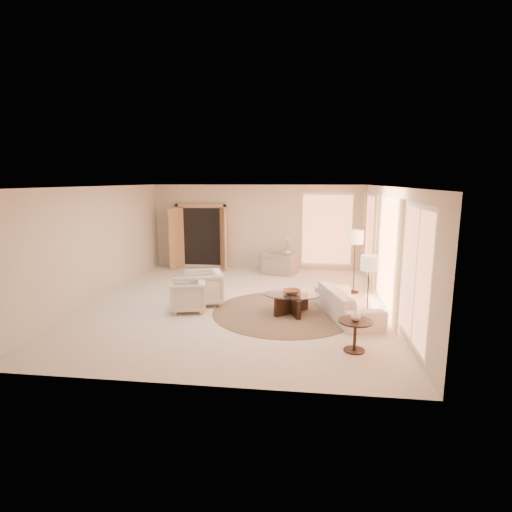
# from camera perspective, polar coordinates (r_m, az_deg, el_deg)

# --- Properties ---
(room) EXTENTS (7.04, 8.04, 2.83)m
(room) POSITION_cam_1_polar(r_m,az_deg,el_deg) (9.48, -2.70, 1.38)
(room) COLOR beige
(room) RESTS_ON ground
(windows_right) EXTENTS (0.10, 6.40, 2.40)m
(windows_right) POSITION_cam_1_polar(r_m,az_deg,el_deg) (9.63, 18.09, 0.71)
(windows_right) COLOR #EE8D5F
(windows_right) RESTS_ON room
(window_back_corner) EXTENTS (1.70, 0.10, 2.40)m
(window_back_corner) POSITION_cam_1_polar(r_m,az_deg,el_deg) (13.28, 10.10, 3.71)
(window_back_corner) COLOR #EE8D5F
(window_back_corner) RESTS_ON room
(curtains_right) EXTENTS (0.06, 5.20, 2.60)m
(curtains_right) POSITION_cam_1_polar(r_m,az_deg,el_deg) (10.50, 16.89, 1.30)
(curtains_right) COLOR #C7B885
(curtains_right) RESTS_ON room
(french_doors) EXTENTS (1.95, 0.66, 2.16)m
(french_doors) POSITION_cam_1_polar(r_m,az_deg,el_deg) (13.62, -7.86, 2.75)
(french_doors) COLOR tan
(french_doors) RESTS_ON room
(area_rug) EXTENTS (3.59, 3.59, 0.01)m
(area_rug) POSITION_cam_1_polar(r_m,az_deg,el_deg) (9.15, 4.08, -7.98)
(area_rug) COLOR #3E2D21
(area_rug) RESTS_ON room
(sofa) EXTENTS (1.38, 2.27, 0.62)m
(sofa) POSITION_cam_1_polar(r_m,az_deg,el_deg) (8.99, 12.90, -6.53)
(sofa) COLOR silver
(sofa) RESTS_ON room
(armchair_left) EXTENTS (1.05, 1.08, 0.89)m
(armchair_left) POSITION_cam_1_polar(r_m,az_deg,el_deg) (9.69, -7.54, -4.27)
(armchair_left) COLOR silver
(armchair_left) RESTS_ON room
(armchair_right) EXTENTS (0.87, 0.90, 0.78)m
(armchair_right) POSITION_cam_1_polar(r_m,az_deg,el_deg) (9.25, -9.67, -5.40)
(armchair_right) COLOR silver
(armchair_right) RESTS_ON room
(accent_chair) EXTENTS (1.20, 0.94, 0.92)m
(accent_chair) POSITION_cam_1_polar(r_m,az_deg,el_deg) (12.74, 3.37, -0.48)
(accent_chair) COLOR gray
(accent_chair) RESTS_ON room
(coffee_table) EXTENTS (1.49, 1.49, 0.46)m
(coffee_table) POSITION_cam_1_polar(r_m,az_deg,el_deg) (8.99, 5.10, -6.44)
(coffee_table) COLOR black
(coffee_table) RESTS_ON room
(end_table) EXTENTS (0.59, 0.59, 0.56)m
(end_table) POSITION_cam_1_polar(r_m,az_deg,el_deg) (7.25, 13.97, -10.25)
(end_table) COLOR black
(end_table) RESTS_ON room
(side_table) EXTENTS (0.47, 0.47, 0.54)m
(side_table) POSITION_cam_1_polar(r_m,az_deg,el_deg) (12.89, 4.54, -0.97)
(side_table) COLOR #2E251B
(side_table) RESTS_ON room
(floor_lamp_near) EXTENTS (0.40, 0.40, 1.67)m
(floor_lamp_near) POSITION_cam_1_polar(r_m,az_deg,el_deg) (10.68, 14.04, 2.25)
(floor_lamp_near) COLOR #2E251B
(floor_lamp_near) RESTS_ON room
(floor_lamp_far) EXTENTS (0.35, 0.35, 1.45)m
(floor_lamp_far) POSITION_cam_1_polar(r_m,az_deg,el_deg) (8.38, 15.89, -1.39)
(floor_lamp_far) COLOR #2E251B
(floor_lamp_far) RESTS_ON room
(bowl) EXTENTS (0.46, 0.46, 0.09)m
(bowl) POSITION_cam_1_polar(r_m,az_deg,el_deg) (8.93, 5.13, -5.12)
(bowl) COLOR brown
(bowl) RESTS_ON coffee_table
(end_vase) EXTENTS (0.19, 0.19, 0.18)m
(end_vase) POSITION_cam_1_polar(r_m,az_deg,el_deg) (7.16, 14.07, -8.27)
(end_vase) COLOR white
(end_vase) RESTS_ON end_table
(side_vase) EXTENTS (0.28, 0.28, 0.25)m
(side_vase) POSITION_cam_1_polar(r_m,az_deg,el_deg) (12.83, 4.56, 0.51)
(side_vase) COLOR white
(side_vase) RESTS_ON side_table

